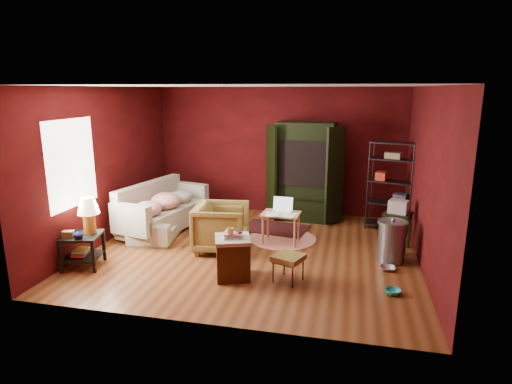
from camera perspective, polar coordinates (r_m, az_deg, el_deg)
room at (r=7.18m, az=-0.69°, el=2.75°), size 5.54×5.04×2.84m
sofa at (r=8.63m, az=-12.34°, el=-2.65°), size 0.83×2.04×0.77m
armchair at (r=7.47m, az=-4.62°, el=-4.39°), size 0.92×0.97×0.91m
pet_bowl_steel at (r=7.04m, az=17.18°, el=-9.04°), size 0.24×0.06×0.24m
pet_bowl_turquoise at (r=6.30m, az=17.82°, el=-11.93°), size 0.23×0.11×0.22m
vase at (r=7.07m, az=-22.60°, el=-5.20°), size 0.18×0.19×0.15m
mug at (r=6.23m, az=-3.51°, el=-5.13°), size 0.14×0.13×0.12m
side_table at (r=7.24m, az=-21.81°, el=-4.18°), size 0.68×0.68×1.11m
sofa_cushions at (r=8.63m, az=-12.57°, el=-2.35°), size 1.24×2.22×0.88m
hamper at (r=6.42m, az=-3.10°, el=-8.62°), size 0.65×0.65×0.72m
footstool at (r=6.29m, az=4.34°, el=-8.84°), size 0.52×0.52×0.41m
rug_round at (r=8.12m, az=3.57°, el=-6.22°), size 1.36×1.36×0.01m
rug_oriental at (r=8.66m, az=2.55°, el=-4.84°), size 1.39×1.04×0.01m
laptop_desk at (r=7.76m, az=3.38°, el=-3.22°), size 0.69×0.55×0.83m
tv_armoire at (r=9.12m, az=6.51°, el=2.97°), size 1.64×0.93×2.09m
wire_shelving at (r=8.81m, az=17.64°, el=1.24°), size 0.93×0.60×1.76m
small_stand at (r=7.81m, az=18.39°, el=-2.67°), size 0.56×0.56×0.88m
trash_can at (r=7.30m, az=17.63°, el=-6.28°), size 0.49×0.49×0.75m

